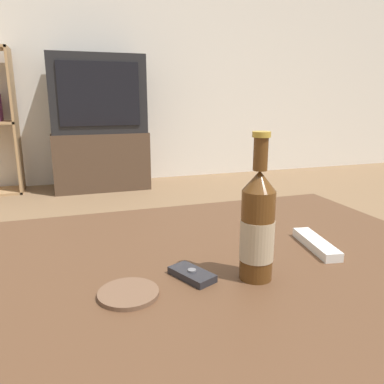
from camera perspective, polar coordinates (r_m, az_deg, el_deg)
name	(u,v)px	position (r m, az deg, el deg)	size (l,w,h in m)	color
back_wall	(94,40)	(3.75, -14.78, 21.47)	(8.00, 0.05, 2.60)	silver
coffee_table	(217,286)	(0.83, 3.85, -14.15)	(1.09, 0.85, 0.46)	brown
tv_stand	(101,160)	(3.46, -13.67, 4.72)	(0.81, 0.44, 0.50)	#4C3828
television	(97,94)	(3.42, -14.23, 14.22)	(0.78, 0.44, 0.64)	black
beer_bottle	(257,227)	(0.70, 9.94, -5.22)	(0.06, 0.06, 0.28)	#563314
cell_phone	(192,274)	(0.73, -0.02, -12.43)	(0.08, 0.10, 0.02)	#232328
remote_control	(316,244)	(0.91, 18.37, -7.50)	(0.07, 0.17, 0.02)	white
coaster	(128,293)	(0.68, -9.67, -14.99)	(0.11, 0.11, 0.01)	brown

